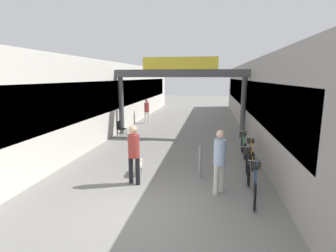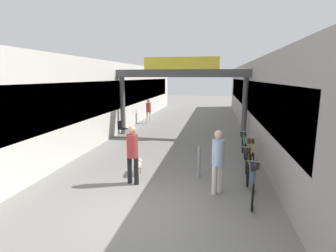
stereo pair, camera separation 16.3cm
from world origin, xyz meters
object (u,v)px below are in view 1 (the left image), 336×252
bicycle_black_second (248,165)px  cafe_chair_black_nearer (120,128)px  dog_on_leash (139,165)px  bicycle_blue_nearest (255,183)px  bollard_post_metal (200,162)px  pedestrian_companion (220,157)px  pedestrian_carrying_crate (147,109)px  bicycle_orange_third (251,154)px  pedestrian_with_dog (134,151)px  bicycle_green_farthest (243,145)px

bicycle_black_second → cafe_chair_black_nearer: size_ratio=1.90×
dog_on_leash → bicycle_blue_nearest: 3.80m
dog_on_leash → bollard_post_metal: (2.05, -0.02, 0.25)m
pedestrian_companion → bicycle_blue_nearest: pedestrian_companion is taller
pedestrian_carrying_crate → bollard_post_metal: (4.15, -9.65, -0.42)m
dog_on_leash → bicycle_orange_third: size_ratio=0.39×
pedestrian_companion → bicycle_blue_nearest: 1.15m
cafe_chair_black_nearer → pedestrian_companion: bearing=-50.5°
bicycle_orange_third → cafe_chair_black_nearer: (-6.32, 3.52, 0.10)m
pedestrian_with_dog → bicycle_black_second: bearing=16.8°
pedestrian_with_dog → pedestrian_carrying_crate: (-2.19, 10.45, -0.07)m
bicycle_orange_third → bicycle_green_farthest: bearing=96.6°
pedestrian_with_dog → bicycle_orange_third: (3.77, 2.40, -0.61)m
bicycle_green_farthest → bollard_post_metal: size_ratio=1.55×
pedestrian_with_dog → bicycle_green_farthest: bearing=45.0°
pedestrian_companion → bicycle_blue_nearest: (0.95, -0.22, -0.61)m
pedestrian_companion → dog_on_leash: 2.92m
bollard_post_metal → pedestrian_companion: bearing=-60.7°
bicycle_blue_nearest → bollard_post_metal: 1.97m
pedestrian_carrying_crate → bicycle_blue_nearest: size_ratio=1.02×
dog_on_leash → bollard_post_metal: bearing=-0.6°
cafe_chair_black_nearer → bollard_post_metal: bearing=-48.7°
dog_on_leash → bicycle_black_second: bicycle_black_second is taller
pedestrian_with_dog → cafe_chair_black_nearer: (-2.54, 5.92, -0.51)m
pedestrian_with_dog → bicycle_orange_third: size_ratio=1.07×
pedestrian_carrying_crate → dog_on_leash: size_ratio=2.58×
dog_on_leash → pedestrian_companion: bearing=-21.6°
bicycle_blue_nearest → bollard_post_metal: bearing=140.7°
bicycle_blue_nearest → bicycle_black_second: bearing=90.2°
pedestrian_companion → bicycle_green_farthest: bearing=74.0°
bicycle_black_second → bollard_post_metal: size_ratio=1.55×
pedestrian_carrying_crate → bicycle_black_second: pedestrian_carrying_crate is taller
pedestrian_with_dog → dog_on_leash: size_ratio=2.75×
pedestrian_with_dog → bicycle_black_second: (3.47, 1.05, -0.61)m
bicycle_orange_third → bollard_post_metal: bearing=-138.7°
bicycle_orange_third → bollard_post_metal: (-1.82, -1.60, 0.12)m
bicycle_black_second → pedestrian_companion: bearing=-126.7°
bicycle_black_second → bicycle_orange_third: (0.30, 1.35, 0.00)m
pedestrian_with_dog → pedestrian_companion: size_ratio=1.00×
bicycle_blue_nearest → cafe_chair_black_nearer: bearing=133.4°
pedestrian_with_dog → bollard_post_metal: bearing=22.3°
bicycle_blue_nearest → cafe_chair_black_nearer: 8.76m
pedestrian_companion → dog_on_leash: bearing=158.4°
pedestrian_companion → cafe_chair_black_nearer: 7.98m
bollard_post_metal → cafe_chair_black_nearer: 6.81m
bollard_post_metal → cafe_chair_black_nearer: size_ratio=1.22×
bicycle_blue_nearest → bicycle_green_farthest: (0.15, 4.07, 0.00)m
pedestrian_companion → bollard_post_metal: size_ratio=1.67×
bicycle_blue_nearest → bicycle_black_second: (-0.00, 1.49, 0.00)m
bicycle_orange_third → pedestrian_companion: bearing=-115.4°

